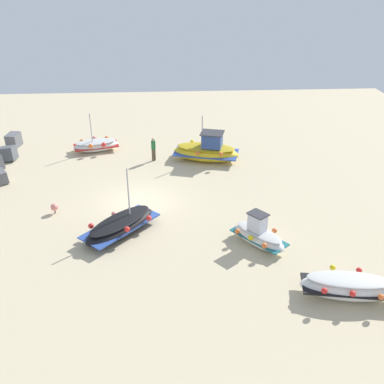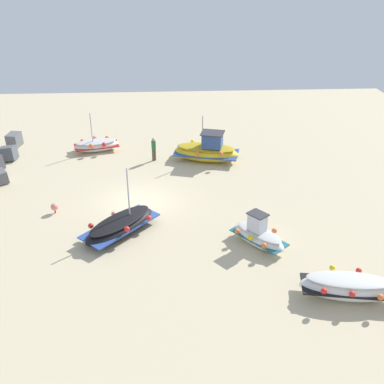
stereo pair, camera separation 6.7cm
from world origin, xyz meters
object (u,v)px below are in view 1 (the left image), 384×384
(fishing_boat_3, at_px, (96,145))
(fishing_boat_4, at_px, (259,235))
(mooring_buoy_0, at_px, (54,207))
(fishing_boat_0, at_px, (207,151))
(fishing_boat_2, at_px, (348,287))
(person_walking, at_px, (153,148))
(fishing_boat_1, at_px, (121,226))

(fishing_boat_3, xyz_separation_m, fishing_boat_4, (-13.57, -10.00, 0.10))
(mooring_buoy_0, bearing_deg, fishing_boat_0, -52.59)
(fishing_boat_2, height_order, fishing_boat_3, fishing_boat_3)
(person_walking, height_order, mooring_buoy_0, person_walking)
(fishing_boat_0, relative_size, fishing_boat_4, 1.62)
(fishing_boat_1, height_order, fishing_boat_2, fishing_boat_1)
(fishing_boat_1, bearing_deg, mooring_buoy_0, -79.35)
(fishing_boat_0, relative_size, person_walking, 2.95)
(fishing_boat_3, bearing_deg, person_walking, -40.87)
(fishing_boat_0, height_order, fishing_boat_3, fishing_boat_0)
(fishing_boat_1, bearing_deg, fishing_boat_0, -167.75)
(fishing_boat_2, distance_m, mooring_buoy_0, 16.45)
(fishing_boat_0, bearing_deg, mooring_buoy_0, -127.08)
(fishing_boat_0, distance_m, mooring_buoy_0, 11.98)
(mooring_buoy_0, bearing_deg, fishing_boat_1, -121.17)
(fishing_boat_2, distance_m, fishing_boat_3, 22.13)
(fishing_boat_2, relative_size, mooring_buoy_0, 6.86)
(fishing_boat_2, height_order, mooring_buoy_0, fishing_boat_2)
(fishing_boat_0, xyz_separation_m, person_walking, (0.20, 3.88, 0.27))
(person_walking, distance_m, mooring_buoy_0, 9.38)
(fishing_boat_4, height_order, mooring_buoy_0, fishing_boat_4)
(fishing_boat_0, relative_size, fishing_boat_3, 1.40)
(fishing_boat_1, distance_m, person_walking, 10.04)
(fishing_boat_1, xyz_separation_m, mooring_buoy_0, (2.43, 4.01, -0.08))
(fishing_boat_0, distance_m, fishing_boat_4, 11.34)
(fishing_boat_4, xyz_separation_m, person_walking, (11.41, 5.54, 0.45))
(fishing_boat_4, bearing_deg, person_walking, -13.17)
(fishing_boat_1, relative_size, mooring_buoy_0, 7.33)
(fishing_boat_2, bearing_deg, person_walking, -51.00)
(fishing_boat_4, bearing_deg, fishing_boat_3, -2.68)
(fishing_boat_1, distance_m, fishing_boat_3, 12.38)
(fishing_boat_0, height_order, fishing_boat_4, fishing_boat_0)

